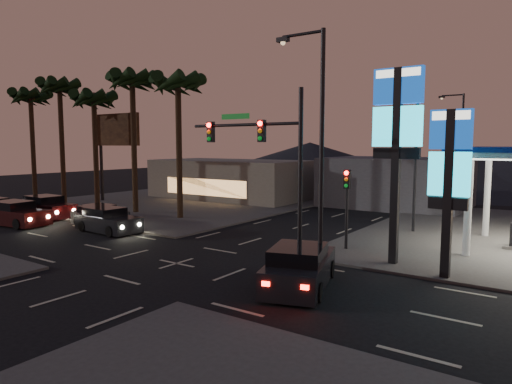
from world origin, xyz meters
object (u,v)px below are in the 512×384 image
Objects in this scene: pylon_sign_tall at (397,127)px; car_lane_b_front at (97,217)px; pylon_sign_short at (449,168)px; car_lane_a_front at (108,221)px; traffic_signal_mast at (266,153)px; suv_station at (300,268)px; car_lane_b_mid at (101,215)px; car_lane_a_mid at (15,214)px; car_lane_b_rear at (46,207)px.

pylon_sign_tall reaches higher than car_lane_b_front.
car_lane_a_front is (-20.26, -1.34, -3.93)m from pylon_sign_short.
car_lane_b_front is at bearing 172.42° from traffic_signal_mast.
pylon_sign_tall reaches higher than suv_station.
traffic_signal_mast reaches higher than car_lane_b_mid.
suv_station is (-1.97, -5.32, -5.61)m from pylon_sign_tall.
pylon_sign_tall is at bearing 10.06° from car_lane_a_mid.
pylon_sign_tall is 1.12× the size of traffic_signal_mast.
pylon_sign_tall reaches higher than traffic_signal_mast.
pylon_sign_tall is at bearing 69.62° from suv_station.
car_lane_a_front reaches higher than car_lane_b_mid.
traffic_signal_mast is 1.64× the size of car_lane_a_front.
car_lane_b_front is (-15.24, 2.03, -4.58)m from traffic_signal_mast.
car_lane_a_front is 0.90× the size of suv_station.
car_lane_b_rear is 24.85m from suv_station.
pylon_sign_tall reaches higher than car_lane_b_mid.
pylon_sign_tall is 2.17× the size of car_lane_b_mid.
car_lane_a_front is 7.62m from car_lane_a_mid.
car_lane_a_mid is (-27.58, -3.45, -3.88)m from pylon_sign_short.
traffic_signal_mast is 16.96m from car_lane_b_mid.
car_lane_b_rear is at bearing -172.41° from car_lane_b_mid.
car_lane_a_mid is 1.02× the size of car_lane_b_rear.
suv_station reaches higher than car_lane_b_front.
car_lane_b_rear is (-29.00, -0.34, -3.88)m from pylon_sign_short.
suv_station is at bearing -136.03° from pylon_sign_short.
traffic_signal_mast is at bearing -143.48° from pylon_sign_tall.
car_lane_b_mid is 19.42m from suv_station.
pylon_sign_tall reaches higher than pylon_sign_short.
pylon_sign_tall is at bearing 158.20° from pylon_sign_short.
car_lane_b_mid is 0.77× the size of suv_station.
pylon_sign_tall is 3.20m from pylon_sign_short.
car_lane_b_mid is at bearing 165.87° from suv_station.
pylon_sign_tall is at bearing 36.52° from traffic_signal_mast.
car_lane_b_mid is at bearing 42.17° from car_lane_a_mid.
pylon_sign_short is 1.68× the size of car_lane_b_mid.
pylon_sign_tall is 7.98m from suv_station.
car_lane_a_front is at bearing -30.05° from car_lane_b_mid.
pylon_sign_short is (2.50, -1.00, -1.74)m from pylon_sign_tall.
traffic_signal_mast is (-7.24, -2.51, 0.57)m from pylon_sign_short.
pylon_sign_short is 0.88× the size of traffic_signal_mast.
car_lane_a_mid is at bearing 177.85° from suv_station.
car_lane_a_front is at bearing 169.31° from suv_station.
car_lane_b_front is 0.85× the size of car_lane_b_rear.
pylon_sign_short is 23.65m from car_lane_b_mid.
pylon_sign_short reaches higher than car_lane_a_front.
pylon_sign_short is 1.43× the size of car_lane_a_front.
pylon_sign_short reaches higher than car_lane_b_mid.
car_lane_a_mid reaches higher than car_lane_a_front.
car_lane_b_rear is at bearing 170.78° from suv_station.
pylon_sign_short reaches higher than car_lane_b_rear.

